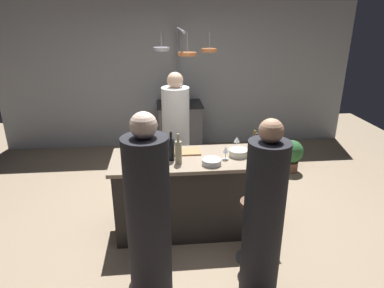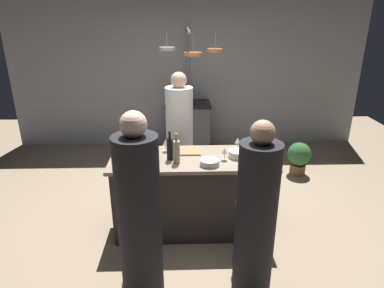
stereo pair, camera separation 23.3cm
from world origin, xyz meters
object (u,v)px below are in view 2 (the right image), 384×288
Objects in this scene: bar_stool_right at (247,230)px; guest_left at (140,219)px; potted_plant at (299,156)px; wine_glass_near_left_guest at (166,143)px; mixing_bowl_ceramic at (238,154)px; guest_right at (256,219)px; mixing_bowl_steel at (210,162)px; chef at (180,140)px; cutting_board at (186,151)px; mixing_bowl_wooden at (137,158)px; wine_glass_by_chef at (238,141)px; pepper_mill at (256,143)px; wine_glass_near_right_guest at (225,151)px; stove_range at (188,127)px; bar_stool_left at (143,232)px; wine_bottle_dark at (170,149)px; wine_bottle_white at (177,151)px; wine_bottle_amber at (254,147)px.

guest_left is (-0.99, -0.40, 0.42)m from bar_stool_right.
guest_left is 3.27m from potted_plant.
wine_glass_near_left_guest is 0.71× the size of mixing_bowl_ceramic.
mixing_bowl_steel is (-0.33, 0.79, 0.17)m from guest_right.
chef is at bearing 126.99° from mixing_bowl_ceramic.
mixing_bowl_wooden is (-0.53, -0.22, 0.02)m from cutting_board.
bar_stool_right is at bearing -65.54° from chef.
wine_glass_by_chef is at bearing 5.97° from cutting_board.
wine_glass_near_right_guest is at bearing -150.76° from pepper_mill.
stove_range is 3.11m from bar_stool_left.
stove_range is 4.22× the size of mixing_bowl_wooden.
cutting_board is 1.55× the size of mixing_bowl_ceramic.
mixing_bowl_steel is (-1.54, -1.58, 0.63)m from potted_plant.
bar_stool_left is at bearing 95.36° from guest_left.
wine_glass_near_right_guest is at bearing 32.32° from bar_stool_left.
wine_glass_by_chef reaches higher than mixing_bowl_wooden.
mixing_bowl_ceramic is (0.33, 0.20, 0.01)m from mixing_bowl_steel.
wine_glass_near_right_guest is 0.69× the size of mixing_bowl_wooden.
pepper_mill is at bearing 10.55° from wine_bottle_dark.
mixing_bowl_ceramic is at bearing -78.49° from stove_range.
bar_stool_left is 0.79m from mixing_bowl_wooden.
chef is at bearing 77.07° from wine_glass_near_left_guest.
wine_bottle_white reaches higher than pepper_mill.
wine_bottle_amber is (-0.05, -0.12, 0.00)m from pepper_mill.
guest_left is at bearing -82.43° from mixing_bowl_wooden.
bar_stool_left is 0.40× the size of guest_left.
wine_bottle_white is 1.03× the size of wine_bottle_dark.
cutting_board is 0.43m from mixing_bowl_steel.
stove_range is 4.30× the size of mixing_bowl_ceramic.
stove_range is 0.52× the size of guest_left.
wine_glass_by_chef is 0.56m from mixing_bowl_steel.
wine_bottle_amber is 1.38× the size of mixing_bowl_ceramic.
wine_bottle_dark reaches higher than wine_glass_by_chef.
wine_bottle_dark is 0.59m from wine_glass_near_right_guest.
pepper_mill is 0.66× the size of wine_bottle_dark.
chef is 1.15m from pepper_mill.
cutting_board is 2.19× the size of wine_glass_near_left_guest.
bar_stool_left is (-0.36, -1.47, -0.41)m from chef.
wine_bottle_white is at bearing -141.19° from potted_plant.
wine_bottle_dark is at bearing 176.45° from wine_glass_near_right_guest.
wine_bottle_amber is 0.86m from wine_bottle_white.
pepper_mill reaches higher than wine_glass_near_left_guest.
stove_range is 2.49m from pepper_mill.
wine_bottle_dark is 0.82m from wine_glass_by_chef.
wine_bottle_dark reaches higher than stove_range.
pepper_mill is at bearing 66.83° from wine_bottle_amber.
potted_plant is (1.21, 2.38, -0.46)m from guest_right.
bar_stool_right is 3.29× the size of mixing_bowl_ceramic.
cutting_board is 0.33m from wine_bottle_white.
wine_bottle_dark is (0.23, 0.97, 0.23)m from guest_left.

